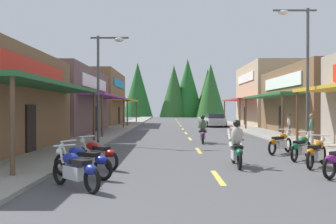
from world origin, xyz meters
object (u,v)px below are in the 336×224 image
object	(u,v)px
motorcycle_parked_right_5	(279,142)
motorcycle_parked_left_0	(74,169)
motorcycle_parked_right_4	(300,147)
streetlamp_right	(300,59)
streetlamp_left	(103,73)
parked_car_curbside	(214,120)
rider_cruising_lead	(235,147)
rider_cruising_trailing	(201,131)
pedestrian_by_shop	(288,123)
pedestrian_browsing	(311,128)
motorcycle_parked_left_2	(96,154)
motorcycle_parked_left_1	(82,161)
motorcycle_parked_right_3	(315,152)

from	to	relation	value
motorcycle_parked_right_5	motorcycle_parked_left_0	xyz separation A→B (m)	(-7.03, -7.38, 0.00)
motorcycle_parked_right_4	motorcycle_parked_right_5	bearing A→B (deg)	44.14
streetlamp_right	motorcycle_parked_right_4	distance (m)	5.32
streetlamp_left	motorcycle_parked_right_4	size ratio (longest dim) A/B	3.31
motorcycle_parked_right_5	parked_car_curbside	distance (m)	24.48
rider_cruising_lead	streetlamp_right	bearing A→B (deg)	-34.73
rider_cruising_trailing	pedestrian_by_shop	bearing A→B (deg)	-50.30
rider_cruising_trailing	pedestrian_browsing	bearing A→B (deg)	-115.01
streetlamp_left	streetlamp_right	world-z (taller)	streetlamp_right
motorcycle_parked_right_5	motorcycle_parked_left_0	bearing A→B (deg)	178.08
streetlamp_left	pedestrian_by_shop	bearing A→B (deg)	25.22
motorcycle_parked_right_4	pedestrian_by_shop	distance (m)	12.05
motorcycle_parked_left_2	pedestrian_browsing	world-z (taller)	pedestrian_browsing
motorcycle_parked_right_4	motorcycle_parked_left_1	bearing A→B (deg)	155.49
motorcycle_parked_right_5	rider_cruising_lead	distance (m)	4.51
pedestrian_browsing	motorcycle_parked_left_2	bearing A→B (deg)	-132.73
streetlamp_left	motorcycle_parked_left_1	bearing A→B (deg)	-84.06
motorcycle_parked_left_1	motorcycle_parked_right_4	bearing A→B (deg)	-122.09
motorcycle_parked_left_1	rider_cruising_trailing	bearing A→B (deg)	-81.20
motorcycle_parked_left_0	parked_car_curbside	distance (m)	32.65
streetlamp_left	motorcycle_parked_left_1	xyz separation A→B (m)	(1.05, -10.07, -3.33)
parked_car_curbside	streetlamp_right	bearing A→B (deg)	-177.20
motorcycle_parked_left_0	rider_cruising_lead	bearing A→B (deg)	-94.48
streetlamp_left	streetlamp_right	distance (m)	10.03
streetlamp_left	motorcycle_parked_left_2	size ratio (longest dim) A/B	3.55
streetlamp_left	motorcycle_parked_right_4	distance (m)	10.98
motorcycle_parked_right_4	motorcycle_parked_left_2	xyz separation A→B (m)	(-7.32, -2.19, 0.00)
streetlamp_left	motorcycle_parked_right_4	bearing A→B (deg)	-36.13
motorcycle_parked_left_1	pedestrian_by_shop	world-z (taller)	pedestrian_by_shop
pedestrian_by_shop	motorcycle_parked_left_2	bearing A→B (deg)	56.18
motorcycle_parked_right_4	pedestrian_by_shop	xyz separation A→B (m)	(3.13, 11.63, 0.43)
motorcycle_parked_right_5	motorcycle_parked_left_1	bearing A→B (deg)	171.10
motorcycle_parked_right_4	streetlamp_right	bearing A→B (deg)	18.84
motorcycle_parked_right_4	motorcycle_parked_left_0	bearing A→B (deg)	164.28
motorcycle_parked_left_1	motorcycle_parked_right_3	bearing A→B (deg)	-133.77
motorcycle_parked_right_4	motorcycle_parked_left_2	distance (m)	7.64
motorcycle_parked_right_5	pedestrian_by_shop	size ratio (longest dim) A/B	1.04
motorcycle_parked_right_4	motorcycle_parked_right_5	world-z (taller)	same
streetlamp_right	rider_cruising_trailing	bearing A→B (deg)	140.15
rider_cruising_lead	parked_car_curbside	xyz separation A→B (m)	(2.65, 28.21, 0.03)
motorcycle_parked_right_4	streetlamp_left	bearing A→B (deg)	91.60
streetlamp_right	motorcycle_parked_left_1	distance (m)	12.00
motorcycle_parked_right_4	motorcycle_parked_left_1	size ratio (longest dim) A/B	0.92
motorcycle_parked_left_0	rider_cruising_trailing	distance (m)	13.20
streetlamp_right	motorcycle_parked_left_0	distance (m)	12.87
motorcycle_parked_left_2	motorcycle_parked_right_4	bearing A→B (deg)	-120.51
motorcycle_parked_right_5	rider_cruising_trailing	size ratio (longest dim) A/B	0.78
streetlamp_left	motorcycle_parked_right_5	size ratio (longest dim) A/B	3.49
motorcycle_parked_right_4	pedestrian_browsing	xyz separation A→B (m)	(1.99, 4.33, 0.49)
streetlamp_right	parked_car_curbside	distance (m)	23.25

